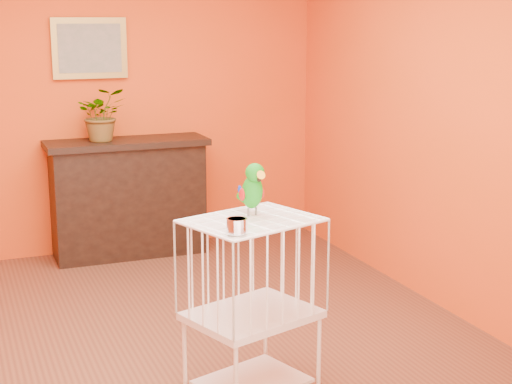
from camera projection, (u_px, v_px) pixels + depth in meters
name	position (u px, v px, depth m)	size (l,w,h in m)	color
ground	(165.00, 347.00, 4.86)	(4.50, 4.50, 0.00)	brown
room_shell	(158.00, 91.00, 4.51)	(4.50, 4.50, 4.50)	#E74A15
console_cabinet	(128.00, 198.00, 6.66)	(1.35, 0.48, 1.00)	black
potted_plant	(102.00, 120.00, 6.47)	(0.40, 0.44, 0.34)	#26722D
framed_picture	(90.00, 48.00, 6.49)	(0.62, 0.04, 0.50)	#AC8D3D
birdcage	(252.00, 306.00, 4.13)	(0.76, 0.66, 0.98)	white
feed_cup	(237.00, 226.00, 3.75)	(0.10, 0.10, 0.07)	silver
parrot	(252.00, 188.00, 4.10)	(0.14, 0.26, 0.28)	#59544C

